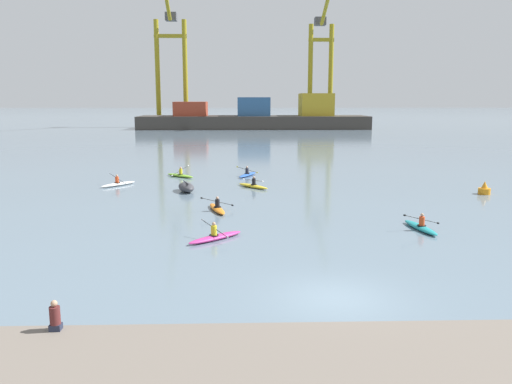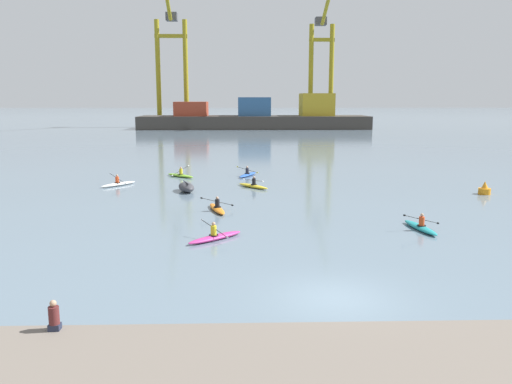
{
  "view_description": "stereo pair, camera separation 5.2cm",
  "coord_description": "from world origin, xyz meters",
  "px_view_note": "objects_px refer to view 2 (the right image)",
  "views": [
    {
      "loc": [
        -3.44,
        -17.47,
        7.11
      ],
      "look_at": [
        -2.36,
        18.36,
        0.6
      ],
      "focal_mm": 36.04,
      "sensor_mm": 36.0,
      "label": 1
    },
    {
      "loc": [
        -3.39,
        -17.47,
        7.11
      ],
      "look_at": [
        -2.36,
        18.36,
        0.6
      ],
      "focal_mm": 36.04,
      "sensor_mm": 36.0,
      "label": 2
    }
  ],
  "objects_px": {
    "kayak_orange": "(217,208)",
    "kayak_magenta": "(215,237)",
    "kayak_lime": "(180,175)",
    "gantry_crane_west": "(171,54)",
    "container_barge": "(257,118)",
    "channel_buoy": "(485,189)",
    "kayak_teal": "(421,227)",
    "seated_onlooker": "(54,317)",
    "capsized_dinghy": "(186,187)",
    "kayak_yellow": "(253,186)",
    "kayak_blue": "(248,174)",
    "kayak_white": "(118,184)",
    "gantry_crane_west_mid": "(322,57)"
  },
  "relations": [
    {
      "from": "kayak_lime",
      "to": "kayak_white",
      "type": "height_order",
      "value": "kayak_lime"
    },
    {
      "from": "container_barge",
      "to": "seated_onlooker",
      "type": "distance_m",
      "value": 112.0
    },
    {
      "from": "kayak_blue",
      "to": "kayak_white",
      "type": "distance_m",
      "value": 11.94
    },
    {
      "from": "kayak_white",
      "to": "container_barge",
      "type": "bearing_deg",
      "value": 80.38
    },
    {
      "from": "gantry_crane_west",
      "to": "kayak_magenta",
      "type": "height_order",
      "value": "gantry_crane_west"
    },
    {
      "from": "kayak_teal",
      "to": "kayak_orange",
      "type": "distance_m",
      "value": 12.58
    },
    {
      "from": "gantry_crane_west",
      "to": "kayak_white",
      "type": "height_order",
      "value": "gantry_crane_west"
    },
    {
      "from": "channel_buoy",
      "to": "seated_onlooker",
      "type": "relative_size",
      "value": 1.12
    },
    {
      "from": "gantry_crane_west_mid",
      "to": "kayak_yellow",
      "type": "relative_size",
      "value": 11.58
    },
    {
      "from": "kayak_yellow",
      "to": "gantry_crane_west",
      "type": "bearing_deg",
      "value": 101.33
    },
    {
      "from": "kayak_teal",
      "to": "kayak_magenta",
      "type": "height_order",
      "value": "kayak_teal"
    },
    {
      "from": "gantry_crane_west",
      "to": "kayak_yellow",
      "type": "bearing_deg",
      "value": -78.67
    },
    {
      "from": "capsized_dinghy",
      "to": "gantry_crane_west_mid",
      "type": "bearing_deg",
      "value": 75.29
    },
    {
      "from": "gantry_crane_west",
      "to": "seated_onlooker",
      "type": "xyz_separation_m",
      "value": [
        12.04,
        -118.81,
        -17.24
      ]
    },
    {
      "from": "kayak_lime",
      "to": "kayak_orange",
      "type": "bearing_deg",
      "value": -74.56
    },
    {
      "from": "kayak_yellow",
      "to": "kayak_magenta",
      "type": "xyz_separation_m",
      "value": [
        -2.32,
        -15.63,
        0.0
      ]
    },
    {
      "from": "gantry_crane_west",
      "to": "kayak_orange",
      "type": "relative_size",
      "value": 11.07
    },
    {
      "from": "seated_onlooker",
      "to": "kayak_yellow",
      "type": "bearing_deg",
      "value": 76.99
    },
    {
      "from": "gantry_crane_west",
      "to": "kayak_magenta",
      "type": "distance_m",
      "value": 109.88
    },
    {
      "from": "kayak_magenta",
      "to": "kayak_white",
      "type": "bearing_deg",
      "value": 117.68
    },
    {
      "from": "kayak_lime",
      "to": "kayak_teal",
      "type": "xyz_separation_m",
      "value": [
        15.5,
        -19.95,
        0.0
      ]
    },
    {
      "from": "capsized_dinghy",
      "to": "kayak_blue",
      "type": "bearing_deg",
      "value": 58.64
    },
    {
      "from": "kayak_teal",
      "to": "seated_onlooker",
      "type": "relative_size",
      "value": 3.86
    },
    {
      "from": "capsized_dinghy",
      "to": "kayak_yellow",
      "type": "distance_m",
      "value": 5.51
    },
    {
      "from": "container_barge",
      "to": "gantry_crane_west",
      "type": "xyz_separation_m",
      "value": [
        -21.21,
        7.2,
        15.6
      ]
    },
    {
      "from": "container_barge",
      "to": "gantry_crane_west_mid",
      "type": "height_order",
      "value": "gantry_crane_west_mid"
    },
    {
      "from": "capsized_dinghy",
      "to": "kayak_lime",
      "type": "bearing_deg",
      "value": 100.0
    },
    {
      "from": "kayak_white",
      "to": "kayak_magenta",
      "type": "relative_size",
      "value": 1.02
    },
    {
      "from": "channel_buoy",
      "to": "kayak_yellow",
      "type": "height_order",
      "value": "channel_buoy"
    },
    {
      "from": "gantry_crane_west_mid",
      "to": "seated_onlooker",
      "type": "height_order",
      "value": "gantry_crane_west_mid"
    },
    {
      "from": "kayak_blue",
      "to": "kayak_orange",
      "type": "bearing_deg",
      "value": -98.19
    },
    {
      "from": "container_barge",
      "to": "kayak_blue",
      "type": "height_order",
      "value": "container_barge"
    },
    {
      "from": "gantry_crane_west_mid",
      "to": "kayak_lime",
      "type": "relative_size",
      "value": 11.7
    },
    {
      "from": "kayak_orange",
      "to": "kayak_magenta",
      "type": "relative_size",
      "value": 1.17
    },
    {
      "from": "container_barge",
      "to": "kayak_yellow",
      "type": "height_order",
      "value": "container_barge"
    },
    {
      "from": "kayak_teal",
      "to": "capsized_dinghy",
      "type": "bearing_deg",
      "value": 139.05
    },
    {
      "from": "kayak_orange",
      "to": "kayak_yellow",
      "type": "bearing_deg",
      "value": 73.72
    },
    {
      "from": "capsized_dinghy",
      "to": "kayak_blue",
      "type": "height_order",
      "value": "kayak_blue"
    },
    {
      "from": "kayak_lime",
      "to": "kayak_white",
      "type": "distance_m",
      "value": 6.59
    },
    {
      "from": "kayak_lime",
      "to": "gantry_crane_west_mid",
      "type": "bearing_deg",
      "value": 73.26
    },
    {
      "from": "channel_buoy",
      "to": "kayak_orange",
      "type": "xyz_separation_m",
      "value": [
        -19.99,
        -5.3,
        -0.19
      ]
    },
    {
      "from": "kayak_lime",
      "to": "seated_onlooker",
      "type": "height_order",
      "value": "seated_onlooker"
    },
    {
      "from": "kayak_yellow",
      "to": "kayak_orange",
      "type": "bearing_deg",
      "value": -106.28
    },
    {
      "from": "container_barge",
      "to": "channel_buoy",
      "type": "bearing_deg",
      "value": -80.57
    },
    {
      "from": "capsized_dinghy",
      "to": "seated_onlooker",
      "type": "height_order",
      "value": "seated_onlooker"
    },
    {
      "from": "kayak_blue",
      "to": "kayak_yellow",
      "type": "bearing_deg",
      "value": -86.6
    },
    {
      "from": "kayak_white",
      "to": "kayak_orange",
      "type": "bearing_deg",
      "value": -49.06
    },
    {
      "from": "container_barge",
      "to": "capsized_dinghy",
      "type": "height_order",
      "value": "container_barge"
    },
    {
      "from": "channel_buoy",
      "to": "seated_onlooker",
      "type": "height_order",
      "value": "seated_onlooker"
    },
    {
      "from": "gantry_crane_west_mid",
      "to": "kayak_orange",
      "type": "height_order",
      "value": "gantry_crane_west_mid"
    }
  ]
}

